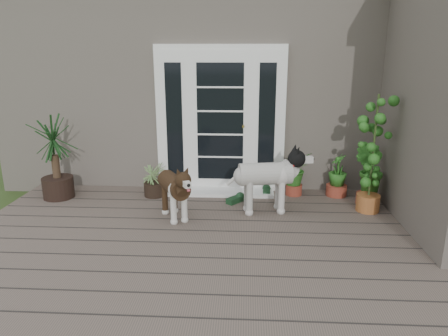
{
  "coord_description": "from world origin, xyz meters",
  "views": [
    {
      "loc": [
        0.18,
        -3.35,
        2.16
      ],
      "look_at": [
        -0.1,
        1.75,
        0.7
      ],
      "focal_mm": 32.6,
      "sensor_mm": 36.0,
      "label": 1
    }
  ],
  "objects": [
    {
      "name": "deck",
      "position": [
        0.0,
        0.4,
        0.06
      ],
      "size": [
        6.2,
        4.6,
        0.12
      ],
      "primitive_type": "cube",
      "color": "#6B5B4C",
      "rests_on": "ground"
    },
    {
      "name": "house_main",
      "position": [
        0.0,
        4.65,
        1.55
      ],
      "size": [
        7.4,
        4.0,
        3.1
      ],
      "primitive_type": "cube",
      "color": "#665E54",
      "rests_on": "ground"
    },
    {
      "name": "door_unit",
      "position": [
        -0.2,
        2.6,
        1.19
      ],
      "size": [
        1.9,
        0.14,
        2.15
      ],
      "primitive_type": "cube",
      "color": "white",
      "rests_on": "deck"
    },
    {
      "name": "door_step",
      "position": [
        -0.2,
        2.4,
        0.14
      ],
      "size": [
        1.6,
        0.4,
        0.05
      ],
      "primitive_type": "cube",
      "color": "white",
      "rests_on": "deck"
    },
    {
      "name": "brindle_dog",
      "position": [
        -0.71,
        1.42,
        0.44
      ],
      "size": [
        0.67,
        0.84,
        0.65
      ],
      "primitive_type": null,
      "rotation": [
        0.0,
        0.0,
        3.65
      ],
      "color": "#3E2816",
      "rests_on": "deck"
    },
    {
      "name": "white_dog",
      "position": [
        0.44,
        1.7,
        0.5
      ],
      "size": [
        0.98,
        0.55,
        0.77
      ],
      "primitive_type": null,
      "rotation": [
        0.0,
        0.0,
        -1.39
      ],
      "color": "white",
      "rests_on": "deck"
    },
    {
      "name": "spider_plant",
      "position": [
        -1.15,
        2.24,
        0.39
      ],
      "size": [
        0.64,
        0.64,
        0.55
      ],
      "primitive_type": null,
      "rotation": [
        0.0,
        0.0,
        -0.3
      ],
      "color": "#8BA666",
      "rests_on": "deck"
    },
    {
      "name": "yucca",
      "position": [
        -2.53,
        2.09,
        0.72
      ],
      "size": [
        1.08,
        1.08,
        1.2
      ],
      "primitive_type": null,
      "rotation": [
        0.0,
        0.0,
        -0.38
      ],
      "color": "black",
      "rests_on": "deck"
    },
    {
      "name": "herb_a",
      "position": [
        0.9,
        2.4,
        0.41
      ],
      "size": [
        0.61,
        0.61,
        0.58
      ],
      "primitive_type": "imported",
      "rotation": [
        0.0,
        0.0,
        0.44
      ],
      "color": "#20651D",
      "rests_on": "deck"
    },
    {
      "name": "herb_b",
      "position": [
        1.86,
        2.07,
        0.44
      ],
      "size": [
        0.6,
        0.6,
        0.63
      ],
      "primitive_type": "imported",
      "rotation": [
        0.0,
        0.0,
        2.38
      ],
      "color": "#22621C",
      "rests_on": "deck"
    },
    {
      "name": "herb_c",
      "position": [
        1.52,
        2.4,
        0.36
      ],
      "size": [
        0.33,
        0.33,
        0.48
      ],
      "primitive_type": "imported",
      "rotation": [
        0.0,
        0.0,
        4.64
      ],
      "color": "#1B5317",
      "rests_on": "deck"
    },
    {
      "name": "sapling",
      "position": [
        1.81,
        1.81,
        0.92
      ],
      "size": [
        0.5,
        0.5,
        1.6
      ],
      "primitive_type": null,
      "rotation": [
        0.0,
        0.0,
        -0.06
      ],
      "color": "#1D5A19",
      "rests_on": "deck"
    },
    {
      "name": "clog_left",
      "position": [
        0.5,
        2.4,
        0.17
      ],
      "size": [
        0.16,
        0.32,
        0.1
      ],
      "primitive_type": null,
      "rotation": [
        0.0,
        0.0,
        -0.05
      ],
      "color": "#16381C",
      "rests_on": "deck"
    },
    {
      "name": "clog_right",
      "position": [
        0.05,
        2.03,
        0.17
      ],
      "size": [
        0.33,
        0.35,
        0.1
      ],
      "primitive_type": null,
      "rotation": [
        0.0,
        0.0,
        -0.7
      ],
      "color": "#15361C",
      "rests_on": "deck"
    }
  ]
}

